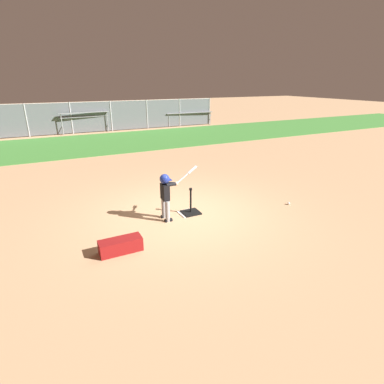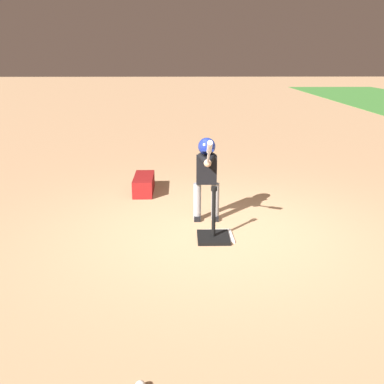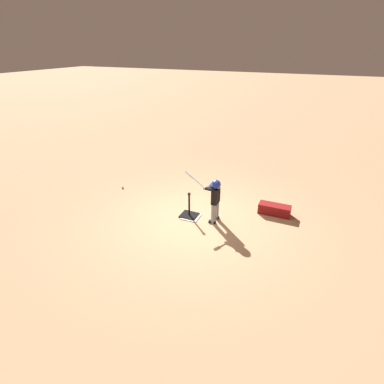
{
  "view_description": "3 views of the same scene",
  "coord_description": "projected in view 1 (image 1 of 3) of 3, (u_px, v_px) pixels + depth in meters",
  "views": [
    {
      "loc": [
        -2.85,
        -6.43,
        3.23
      ],
      "look_at": [
        0.23,
        -0.15,
        0.59
      ],
      "focal_mm": 28.0,
      "sensor_mm": 36.0,
      "label": 1
    },
    {
      "loc": [
        5.45,
        -0.48,
        2.22
      ],
      "look_at": [
        0.22,
        -0.38,
        0.62
      ],
      "focal_mm": 42.0,
      "sensor_mm": 36.0,
      "label": 2
    },
    {
      "loc": [
        -2.71,
        6.16,
        4.16
      ],
      "look_at": [
        0.17,
        -0.21,
        0.68
      ],
      "focal_mm": 28.0,
      "sensor_mm": 36.0,
      "label": 3
    }
  ],
  "objects": [
    {
      "name": "batter_child",
      "position": [
        166.0,
        191.0,
        7.12
      ],
      "size": [
        0.97,
        0.36,
        1.28
      ],
      "color": "gray",
      "rests_on": "ground_plane"
    },
    {
      "name": "baseball",
      "position": [
        289.0,
        203.0,
        8.22
      ],
      "size": [
        0.07,
        0.07,
        0.07
      ],
      "primitive_type": "sphere",
      "color": "white",
      "rests_on": "ground_plane"
    },
    {
      "name": "home_plate",
      "position": [
        188.0,
        213.0,
        7.71
      ],
      "size": [
        0.45,
        0.45,
        0.02
      ],
      "primitive_type": "cube",
      "rotation": [
        0.0,
        0.0,
        0.03
      ],
      "color": "white",
      "rests_on": "ground_plane"
    },
    {
      "name": "bleachers_center",
      "position": [
        82.0,
        121.0,
        19.76
      ],
      "size": [
        3.16,
        2.41,
        1.34
      ],
      "color": "gray",
      "rests_on": "ground_plane"
    },
    {
      "name": "bleachers_left_center",
      "position": [
        186.0,
        118.0,
        22.8
      ],
      "size": [
        3.7,
        1.74,
        0.98
      ],
      "color": "gray",
      "rests_on": "ground_plane"
    },
    {
      "name": "ground_plane",
      "position": [
        182.0,
        213.0,
        7.72
      ],
      "size": [
        90.0,
        90.0,
        0.0
      ],
      "primitive_type": "plane",
      "color": "tan"
    },
    {
      "name": "grass_outfield_strip",
      "position": [
        105.0,
        143.0,
        16.33
      ],
      "size": [
        56.0,
        6.08,
        0.02
      ],
      "primitive_type": "cube",
      "color": "#3D7F33",
      "rests_on": "ground_plane"
    },
    {
      "name": "backstop_fence",
      "position": [
        92.0,
        116.0,
        19.2
      ],
      "size": [
        17.4,
        0.08,
        1.94
      ],
      "color": "#9E9EA3",
      "rests_on": "ground_plane"
    },
    {
      "name": "equipment_bag",
      "position": [
        121.0,
        246.0,
        5.94
      ],
      "size": [
        0.84,
        0.33,
        0.28
      ],
      "primitive_type": "cube",
      "rotation": [
        0.0,
        0.0,
        0.01
      ],
      "color": "maroon",
      "rests_on": "ground_plane"
    },
    {
      "name": "batting_tee",
      "position": [
        191.0,
        210.0,
        7.68
      ],
      "size": [
        0.45,
        0.4,
        0.69
      ],
      "color": "black",
      "rests_on": "ground_plane"
    }
  ]
}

